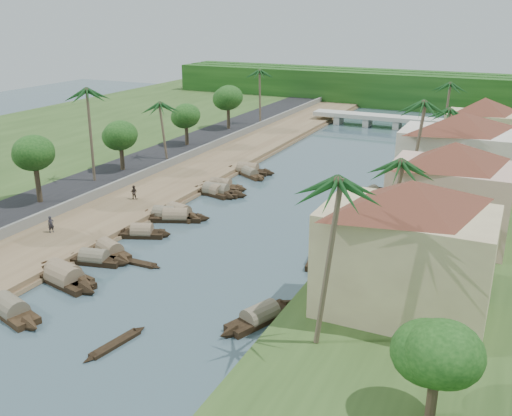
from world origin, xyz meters
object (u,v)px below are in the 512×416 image
at_px(bridge, 383,119).
at_px(sampan_0, 10,310).
at_px(building_near, 406,247).
at_px(person_near, 51,224).
at_px(sampan_1, 65,279).

distance_m(bridge, sampan_0, 85.94).
bearing_deg(building_near, sampan_0, -157.52).
bearing_deg(sampan_0, person_near, 138.75).
xyz_separation_m(building_near, person_near, (-35.94, 1.49, -4.71)).
relative_size(bridge, sampan_1, 3.17).
relative_size(bridge, person_near, 16.00).
xyz_separation_m(sampan_1, person_near, (-8.18, 7.04, 1.25)).
height_order(building_near, person_near, building_near).
xyz_separation_m(bridge, building_near, (18.99, -74.00, 4.66)).
relative_size(building_near, sampan_0, 1.71).
xyz_separation_m(bridge, sampan_1, (-8.77, -79.54, -1.30)).
bearing_deg(bridge, sampan_0, -95.85).
bearing_deg(bridge, person_near, -103.16).
distance_m(sampan_0, sampan_1, 5.94).
distance_m(building_near, person_near, 36.28).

